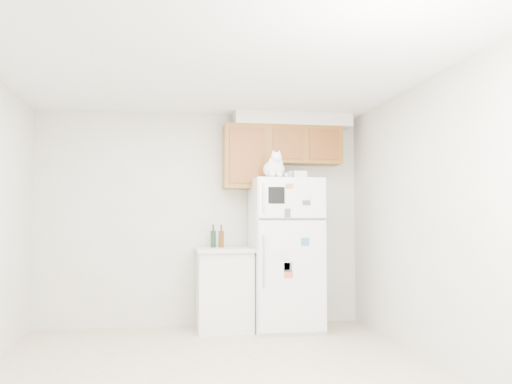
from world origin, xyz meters
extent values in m
cube|color=beige|center=(0.00, 0.00, -0.01)|extent=(3.80, 4.00, 0.01)
cube|color=silver|center=(0.00, 2.00, 1.25)|extent=(3.80, 0.04, 2.50)
cube|color=silver|center=(0.00, -2.00, 1.25)|extent=(3.80, 0.04, 2.50)
cube|color=silver|center=(1.90, 0.00, 1.25)|extent=(0.04, 4.00, 2.50)
cube|color=white|center=(0.00, 0.00, 2.50)|extent=(3.80, 4.00, 0.04)
cube|color=#946020|center=(1.20, 1.82, 2.12)|extent=(0.90, 0.33, 0.45)
cube|color=#946020|center=(0.50, 1.82, 1.98)|extent=(0.50, 0.33, 0.75)
cube|color=silver|center=(1.07, 1.83, 2.42)|extent=(1.40, 0.37, 0.15)
cube|color=white|center=(0.94, 1.62, 0.85)|extent=(0.76, 0.72, 1.70)
cube|color=white|center=(0.94, 1.25, 1.48)|extent=(0.74, 0.03, 0.44)
cube|color=white|center=(0.94, 1.25, 0.64)|extent=(0.74, 0.03, 1.19)
cube|color=#59595B|center=(0.94, 1.25, 1.25)|extent=(0.74, 0.03, 0.02)
cylinder|color=silver|center=(0.62, 1.22, 1.47)|extent=(0.02, 0.02, 0.32)
cylinder|color=silver|center=(0.62, 1.22, 0.80)|extent=(0.02, 0.02, 0.55)
cube|color=black|center=(0.76, 1.23, 1.50)|extent=(0.18, 0.00, 0.18)
cube|color=white|center=(0.78, 1.23, 1.05)|extent=(0.22, 0.00, 0.28)
cube|color=white|center=(0.86, 1.23, 0.75)|extent=(0.09, 0.00, 0.10)
cube|color=white|center=(0.95, 1.23, 0.83)|extent=(0.05, 0.00, 0.07)
cube|color=#494A4E|center=(1.09, 1.23, 1.42)|extent=(0.09, 0.00, 0.05)
cube|color=#4C4C51|center=(0.88, 1.23, 1.31)|extent=(0.07, 0.00, 0.10)
cube|color=teal|center=(1.07, 1.23, 1.00)|extent=(0.09, 0.00, 0.09)
cube|color=silver|center=(0.84, 1.23, 0.84)|extent=(0.10, 0.00, 0.07)
cube|color=silver|center=(1.13, 1.23, 1.49)|extent=(0.06, 0.00, 0.06)
cube|color=#4A4A4F|center=(0.88, 1.23, 0.73)|extent=(0.09, 0.00, 0.10)
cube|color=#C46B3D|center=(0.90, 1.23, 1.60)|extent=(0.09, 0.00, 0.06)
cube|color=silver|center=(1.11, 1.23, 0.67)|extent=(0.07, 0.00, 0.09)
cube|color=#D75B35|center=(0.89, 1.23, 0.66)|extent=(0.10, 0.00, 0.08)
cube|color=white|center=(0.25, 1.68, 0.44)|extent=(0.60, 0.60, 0.88)
cube|color=silver|center=(0.25, 1.66, 0.90)|extent=(0.64, 0.64, 0.04)
ellipsoid|color=white|center=(0.77, 1.41, 1.79)|extent=(0.23, 0.32, 0.20)
ellipsoid|color=white|center=(0.77, 1.32, 1.84)|extent=(0.17, 0.14, 0.19)
sphere|color=white|center=(0.77, 1.27, 1.91)|extent=(0.12, 0.12, 0.12)
cone|color=white|center=(0.73, 1.27, 1.97)|extent=(0.04, 0.04, 0.04)
cone|color=white|center=(0.80, 1.27, 1.97)|extent=(0.04, 0.04, 0.04)
cone|color=#D88C8C|center=(0.73, 1.26, 1.96)|extent=(0.02, 0.02, 0.03)
cone|color=#D88C8C|center=(0.80, 1.26, 1.96)|extent=(0.02, 0.02, 0.03)
sphere|color=white|center=(0.77, 1.22, 1.89)|extent=(0.05, 0.05, 0.05)
sphere|color=white|center=(0.72, 1.28, 1.73)|extent=(0.06, 0.06, 0.06)
sphere|color=white|center=(0.81, 1.28, 1.73)|extent=(0.06, 0.06, 0.06)
cylinder|color=white|center=(0.86, 1.52, 1.73)|extent=(0.14, 0.20, 0.07)
cube|color=white|center=(1.06, 1.69, 1.75)|extent=(0.20, 0.15, 0.10)
cube|color=white|center=(1.08, 1.52, 1.74)|extent=(0.15, 0.11, 0.09)
camera|label=1|loc=(-0.39, -4.44, 1.24)|focal=38.00mm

